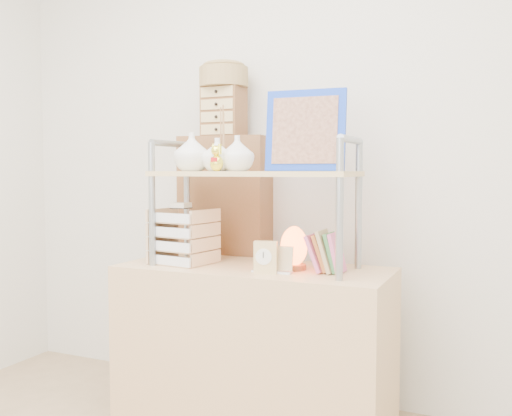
# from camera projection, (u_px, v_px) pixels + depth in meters

# --- Properties ---
(desk) EXTENTS (1.20, 0.50, 0.75)m
(desk) POSITION_uv_depth(u_px,v_px,m) (254.00, 350.00, 2.54)
(desk) COLOR tan
(desk) RESTS_ON ground
(cabinet) EXTENTS (0.47, 0.29, 1.35)m
(cabinet) POSITION_uv_depth(u_px,v_px,m) (226.00, 266.00, 2.99)
(cabinet) COLOR brown
(cabinet) RESTS_ON ground
(hutch) EXTENTS (0.90, 0.34, 0.78)m
(hutch) POSITION_uv_depth(u_px,v_px,m) (244.00, 166.00, 2.52)
(hutch) COLOR gray
(hutch) RESTS_ON desk
(letter_tray) EXTENTS (0.26, 0.25, 0.28)m
(letter_tray) POSITION_uv_depth(u_px,v_px,m) (182.00, 239.00, 2.59)
(letter_tray) COLOR #D7AF81
(letter_tray) RESTS_ON desk
(salt_lamp) EXTENTS (0.12, 0.12, 0.19)m
(salt_lamp) POSITION_uv_depth(u_px,v_px,m) (294.00, 248.00, 2.44)
(salt_lamp) COLOR brown
(salt_lamp) RESTS_ON desk
(desk_clock) EXTENTS (0.10, 0.06, 0.13)m
(desk_clock) POSITION_uv_depth(u_px,v_px,m) (266.00, 257.00, 2.35)
(desk_clock) COLOR tan
(desk_clock) RESTS_ON desk
(postcard_stand) EXTENTS (0.17, 0.05, 0.12)m
(postcard_stand) POSITION_uv_depth(u_px,v_px,m) (273.00, 264.00, 2.37)
(postcard_stand) COLOR white
(postcard_stand) RESTS_ON desk
(drawer_chest) EXTENTS (0.20, 0.16, 0.25)m
(drawer_chest) POSITION_uv_depth(u_px,v_px,m) (224.00, 112.00, 2.92)
(drawer_chest) COLOR brown
(drawer_chest) RESTS_ON cabinet
(woven_basket) EXTENTS (0.25, 0.25, 0.10)m
(woven_basket) POSITION_uv_depth(u_px,v_px,m) (224.00, 77.00, 2.91)
(woven_basket) COLOR olive
(woven_basket) RESTS_ON drawer_chest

